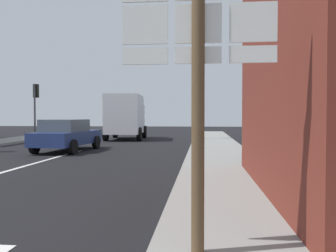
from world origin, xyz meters
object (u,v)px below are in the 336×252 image
(delivery_truck, at_px, (126,116))
(route_sign_post, at_px, (198,81))
(traffic_light_far_right, at_px, (198,101))
(traffic_light_far_left, at_px, (36,99))
(sedan_far, at_px, (67,135))

(delivery_truck, height_order, route_sign_post, route_sign_post)
(route_sign_post, bearing_deg, delivery_truck, 104.83)
(delivery_truck, xyz_separation_m, route_sign_post, (5.26, -19.87, 0.35))
(traffic_light_far_right, bearing_deg, traffic_light_far_left, -175.39)
(delivery_truck, bearing_deg, route_sign_post, -75.17)
(delivery_truck, xyz_separation_m, traffic_light_far_left, (-5.81, -1.45, 1.14))
(traffic_light_far_right, bearing_deg, route_sign_post, -89.23)
(traffic_light_far_left, bearing_deg, route_sign_post, -58.99)
(delivery_truck, xyz_separation_m, traffic_light_far_right, (5.00, -0.58, 0.97))
(sedan_far, xyz_separation_m, delivery_truck, (0.94, 8.18, 0.89))
(route_sign_post, bearing_deg, sedan_far, 117.96)
(delivery_truck, distance_m, traffic_light_far_left, 6.10)
(traffic_light_far_left, distance_m, traffic_light_far_right, 10.85)
(traffic_light_far_left, bearing_deg, traffic_light_far_right, 4.61)
(route_sign_post, xyz_separation_m, traffic_light_far_left, (-11.07, 18.42, 0.78))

